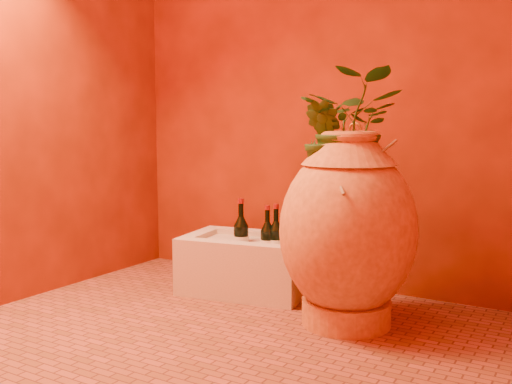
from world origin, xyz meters
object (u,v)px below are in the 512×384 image
Objects in this scene: wine_bottle_b at (267,242)px; wine_bottle_c at (241,239)px; amphora at (348,230)px; wall_tap at (354,137)px; stone_basin at (247,265)px; wine_bottle_a at (276,242)px.

wine_bottle_c reaches higher than wine_bottle_b.
amphora is 5.07× the size of wall_tap.
wine_bottle_c is 1.98× the size of wall_tap.
wall_tap reaches higher than stone_basin.
wine_bottle_b is at bearing 9.38° from stone_basin.
amphora is 0.74m from wine_bottle_c.
wall_tap is (-0.17, 0.50, 0.41)m from amphora.
wine_bottle_c is at bearing -163.90° from wine_bottle_b.
stone_basin is at bearing -170.62° from wine_bottle_b.
wine_bottle_b is 0.15m from wine_bottle_c.
amphora is 1.21× the size of stone_basin.
stone_basin is 0.92m from wall_tap.
amphora is 0.60m from wine_bottle_a.
wine_bottle_c is (-0.14, -0.04, 0.01)m from wine_bottle_b.
wall_tap is at bearing 108.84° from amphora.
stone_basin is 2.27× the size of wine_bottle_a.
stone_basin is 0.22m from wine_bottle_a.
wine_bottle_b reaches higher than stone_basin.
stone_basin is 0.18m from wine_bottle_b.
amphora is at bearing -17.60° from stone_basin.
wine_bottle_b is 0.91× the size of wine_bottle_c.
amphora is 0.77m from stone_basin.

